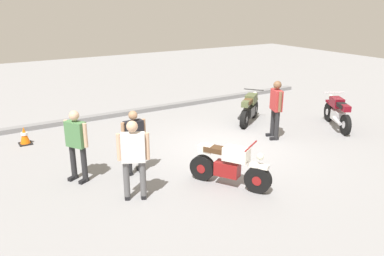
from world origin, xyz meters
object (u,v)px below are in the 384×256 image
motorcycle_maroon_cruiser (337,112)px  traffic_cone (24,136)px  motorcycle_olive_vintage (249,109)px  person_in_black_shirt (134,139)px  motorcycle_cream_vintage (229,166)px  person_in_white_shirt (134,155)px  person_in_green_shirt (77,141)px  person_in_red_shirt (276,106)px

motorcycle_maroon_cruiser → traffic_cone: bearing=97.9°
motorcycle_olive_vintage → person_in_black_shirt: bearing=163.0°
motorcycle_maroon_cruiser → motorcycle_cream_vintage: size_ratio=1.06×
motorcycle_olive_vintage → person_in_white_shirt: bearing=171.6°
motorcycle_olive_vintage → person_in_green_shirt: (-6.25, -1.46, 0.48)m
person_in_green_shirt → traffic_cone: (-0.70, 3.21, -0.71)m
motorcycle_olive_vintage → traffic_cone: motorcycle_olive_vintage is taller
person_in_white_shirt → person_in_green_shirt: size_ratio=1.03×
motorcycle_cream_vintage → person_in_white_shirt: 2.19m
person_in_black_shirt → motorcycle_maroon_cruiser: bearing=-93.4°
person_in_black_shirt → person_in_red_shirt: size_ratio=0.90×
person_in_black_shirt → motorcycle_cream_vintage: bearing=-139.8°
motorcycle_maroon_cruiser → motorcycle_cream_vintage: 5.76m
motorcycle_maroon_cruiser → person_in_red_shirt: bearing=112.9°
person_in_white_shirt → traffic_cone: bearing=42.5°
person_in_black_shirt → person_in_red_shirt: bearing=-90.1°
motorcycle_maroon_cruiser → person_in_white_shirt: bearing=127.9°
motorcycle_maroon_cruiser → person_in_green_shirt: 8.38m
person_in_white_shirt → motorcycle_cream_vintage: bearing=-78.5°
motorcycle_maroon_cruiser → motorcycle_cream_vintage: (-5.55, -1.57, -0.03)m
motorcycle_olive_vintage → person_in_red_shirt: 1.74m
motorcycle_maroon_cruiser → person_in_black_shirt: person_in_black_shirt is taller
motorcycle_olive_vintage → person_in_green_shirt: size_ratio=0.98×
person_in_white_shirt → traffic_cone: (-1.45, 4.73, -0.74)m
motorcycle_cream_vintage → person_in_white_shirt: bearing=-134.7°
motorcycle_cream_vintage → person_in_red_shirt: (3.10, 1.87, 0.54)m
motorcycle_olive_vintage → person_in_black_shirt: size_ratio=1.05×
person_in_green_shirt → person_in_black_shirt: bearing=133.2°
motorcycle_cream_vintage → person_in_green_shirt: (-2.81, 2.04, 0.48)m
person_in_red_shirt → traffic_cone: 7.45m
motorcycle_olive_vintage → person_in_black_shirt: (-4.99, -1.80, 0.40)m
person_in_white_shirt → traffic_cone: person_in_white_shirt is taller
motorcycle_maroon_cruiser → person_in_green_shirt: bearing=116.8°
person_in_white_shirt → person_in_black_shirt: (0.51, 1.18, -0.11)m
person_in_green_shirt → motorcycle_olive_vintage: bearing=161.6°
motorcycle_cream_vintage → person_in_green_shirt: 3.51m
person_in_white_shirt → motorcycle_maroon_cruiser: bearing=-56.6°
motorcycle_olive_vintage → person_in_green_shirt: 6.44m
motorcycle_cream_vintage → traffic_cone: motorcycle_cream_vintage is taller
motorcycle_olive_vintage → person_in_red_shirt: person_in_red_shirt is taller
person_in_red_shirt → motorcycle_maroon_cruiser: bearing=-165.2°
person_in_black_shirt → person_in_green_shirt: bearing=72.4°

